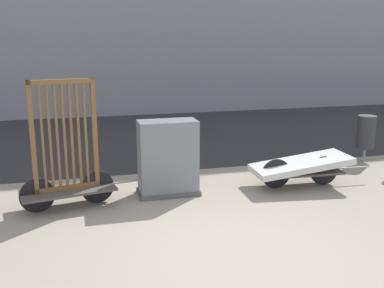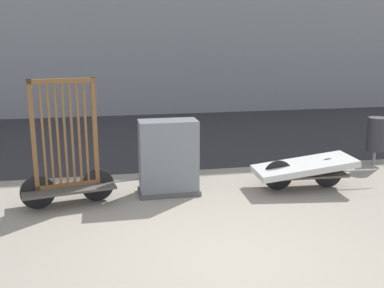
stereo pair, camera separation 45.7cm
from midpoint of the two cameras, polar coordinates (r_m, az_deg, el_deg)
The scene contains 6 objects.
ground_plane at distance 5.86m, azimuth 6.92°, elevation -14.21°, with size 60.00×60.00×0.00m, color gray.
road_strip at distance 12.78m, azimuth -3.50°, elevation 1.11°, with size 56.00×7.17×0.01m.
bike_cart_with_bedframe at distance 7.53m, azimuth -13.89°, elevation -2.54°, with size 2.20×0.93×2.08m.
bike_cart_with_mattress at distance 8.48m, azimuth 15.55°, elevation -2.98°, with size 2.35×0.88×0.59m.
utility_cabinet at distance 7.85m, azimuth -1.35°, elevation -2.04°, with size 1.07×0.56×1.32m.
trash_bin at distance 10.55m, azimuth 23.53°, elevation 1.12°, with size 0.40×0.40×1.04m.
Camera 2 is at (-1.46, -4.97, 2.70)m, focal length 42.00 mm.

